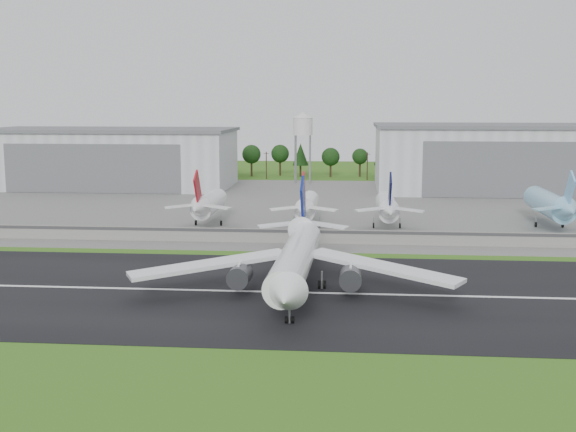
# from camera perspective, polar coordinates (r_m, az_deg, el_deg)

# --- Properties ---
(ground) EXTENTS (600.00, 600.00, 0.00)m
(ground) POSITION_cam_1_polar(r_m,az_deg,el_deg) (118.95, -2.50, -7.28)
(ground) COLOR #345E16
(ground) RESTS_ON ground
(runway) EXTENTS (320.00, 60.00, 0.10)m
(runway) POSITION_cam_1_polar(r_m,az_deg,el_deg) (128.49, -1.92, -6.02)
(runway) COLOR black
(runway) RESTS_ON ground
(runway_centerline) EXTENTS (220.00, 1.00, 0.02)m
(runway_centerline) POSITION_cam_1_polar(r_m,az_deg,el_deg) (128.47, -1.92, -5.99)
(runway_centerline) COLOR white
(runway_centerline) RESTS_ON runway
(apron) EXTENTS (320.00, 150.00, 0.10)m
(apron) POSITION_cam_1_polar(r_m,az_deg,el_deg) (236.04, 1.31, 0.87)
(apron) COLOR slate
(apron) RESTS_ON ground
(blast_fence) EXTENTS (240.00, 0.61, 3.50)m
(blast_fence) POSITION_cam_1_polar(r_m,az_deg,el_deg) (171.77, -0.11, -1.59)
(blast_fence) COLOR gray
(blast_fence) RESTS_ON ground
(hangar_west) EXTENTS (97.00, 44.00, 23.20)m
(hangar_west) POSITION_cam_1_polar(r_m,az_deg,el_deg) (294.74, -13.85, 4.49)
(hangar_west) COLOR silver
(hangar_west) RESTS_ON ground
(hangar_east) EXTENTS (102.00, 47.00, 25.20)m
(hangar_east) POSITION_cam_1_polar(r_m,az_deg,el_deg) (285.23, 17.19, 4.41)
(hangar_east) COLOR silver
(hangar_east) RESTS_ON ground
(water_tower) EXTENTS (8.40, 8.40, 29.40)m
(water_tower) POSITION_cam_1_polar(r_m,az_deg,el_deg) (299.01, 1.18, 7.29)
(water_tower) COLOR #99999E
(water_tower) RESTS_ON ground
(utility_poles) EXTENTS (230.00, 3.00, 12.00)m
(utility_poles) POSITION_cam_1_polar(r_m,az_deg,el_deg) (315.32, 2.26, 2.90)
(utility_poles) COLOR black
(utility_poles) RESTS_ON ground
(treeline) EXTENTS (320.00, 16.00, 22.00)m
(treeline) POSITION_cam_1_polar(r_m,az_deg,el_deg) (330.23, 2.39, 3.17)
(treeline) COLOR black
(treeline) RESTS_ON ground
(main_airliner) EXTENTS (57.27, 59.11, 18.17)m
(main_airliner) POSITION_cam_1_polar(r_m,az_deg,el_deg) (126.34, 0.63, -4.01)
(main_airliner) COLOR white
(main_airliner) RESTS_ON runway
(parked_jet_red_a) EXTENTS (7.36, 31.29, 16.61)m
(parked_jet_red_a) POSITION_cam_1_polar(r_m,az_deg,el_deg) (195.54, -6.41, 0.93)
(parked_jet_red_a) COLOR white
(parked_jet_red_a) RESTS_ON ground
(parked_jet_red_b) EXTENTS (7.36, 31.29, 16.45)m
(parked_jet_red_b) POSITION_cam_1_polar(r_m,az_deg,el_deg) (192.03, 1.48, 0.79)
(parked_jet_red_b) COLOR white
(parked_jet_red_b) RESTS_ON ground
(parked_jet_navy) EXTENTS (7.36, 31.29, 16.47)m
(parked_jet_navy) POSITION_cam_1_polar(r_m,az_deg,el_deg) (191.91, 7.86, 0.70)
(parked_jet_navy) COLOR white
(parked_jet_navy) RESTS_ON ground
(parked_jet_skyblue) EXTENTS (7.36, 37.29, 17.00)m
(parked_jet_skyblue) POSITION_cam_1_polar(r_m,az_deg,el_deg) (203.70, 20.12, 0.84)
(parked_jet_skyblue) COLOR #83C2E3
(parked_jet_skyblue) RESTS_ON ground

